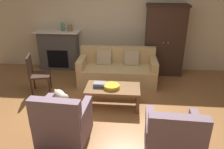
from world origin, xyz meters
TOP-DOWN VIEW (x-y plane):
  - ground_plane at (0.00, 0.00)m, footprint 9.60×9.60m
  - back_wall at (0.00, 2.55)m, footprint 7.20×0.10m
  - fireplace at (-1.55, 2.30)m, footprint 1.26×0.48m
  - armoire at (1.40, 2.22)m, footprint 1.06×0.57m
  - couch at (0.19, 1.47)m, footprint 1.93×0.89m
  - coffee_table at (0.18, 0.32)m, footprint 1.10×0.60m
  - fruit_bowl at (0.15, 0.28)m, footprint 0.32×0.32m
  - book_stack at (-0.10, 0.33)m, footprint 0.26×0.19m
  - mantel_vase_jade at (-1.37, 2.28)m, footprint 0.10×0.10m
  - mantel_vase_bronze at (-1.17, 2.28)m, footprint 0.14×0.14m
  - armchair_near_left at (-0.53, -0.80)m, footprint 0.82×0.82m
  - armchair_near_right at (1.15, -1.06)m, footprint 0.81×0.80m
  - side_chair_wooden at (-1.61, 0.76)m, footprint 0.54×0.54m
  - dog at (-0.88, 0.17)m, footprint 0.44×0.47m

SIDE VIEW (x-z plane):
  - ground_plane at x=0.00m, z-range 0.00..0.00m
  - dog at x=-0.88m, z-range 0.05..0.44m
  - armchair_near_left at x=-0.53m, z-range -0.12..0.76m
  - armchair_near_right at x=1.15m, z-range -0.12..0.76m
  - couch at x=0.19m, z-range -0.11..0.75m
  - coffee_table at x=0.18m, z-range 0.16..0.58m
  - fruit_bowl at x=0.15m, z-range 0.42..0.49m
  - book_stack at x=-0.10m, z-range 0.42..0.51m
  - side_chair_wooden at x=-1.61m, z-range 0.06..0.96m
  - fireplace at x=-1.55m, z-range 0.01..1.13m
  - armoire at x=1.40m, z-range 0.00..1.87m
  - mantel_vase_bronze at x=-1.17m, z-range 1.12..1.28m
  - mantel_vase_jade at x=-1.37m, z-range 1.12..1.34m
  - back_wall at x=0.00m, z-range 0.00..2.80m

